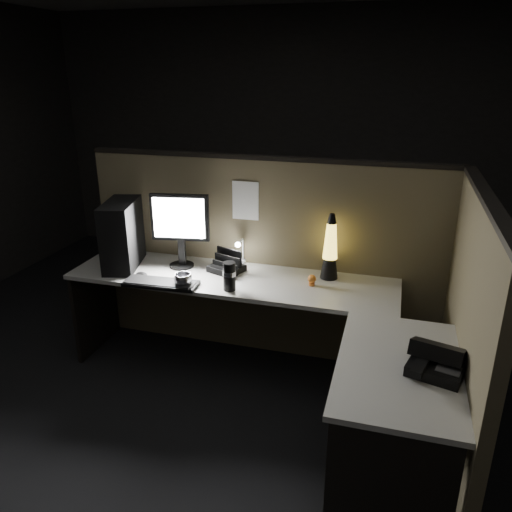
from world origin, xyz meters
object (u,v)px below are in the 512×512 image
(pc_tower, at_px, (122,235))
(desk_phone, at_px, (436,361))
(lava_lamp, at_px, (330,252))
(monitor, at_px, (180,223))
(keyboard, at_px, (161,283))

(pc_tower, relative_size, desk_phone, 1.62)
(pc_tower, relative_size, lava_lamp, 1.04)
(pc_tower, distance_m, lava_lamp, 1.49)
(monitor, xyz_separation_m, desk_phone, (1.73, -0.92, -0.27))
(lava_lamp, bearing_deg, pc_tower, -172.66)
(monitor, height_order, lava_lamp, monitor)
(monitor, bearing_deg, keyboard, -98.58)
(pc_tower, height_order, monitor, monitor)
(pc_tower, distance_m, monitor, 0.43)
(keyboard, distance_m, desk_phone, 1.81)
(monitor, height_order, desk_phone, monitor)
(pc_tower, height_order, lava_lamp, pc_tower)
(pc_tower, bearing_deg, monitor, 1.02)
(pc_tower, bearing_deg, lava_lamp, -7.20)
(lava_lamp, bearing_deg, keyboard, -157.56)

